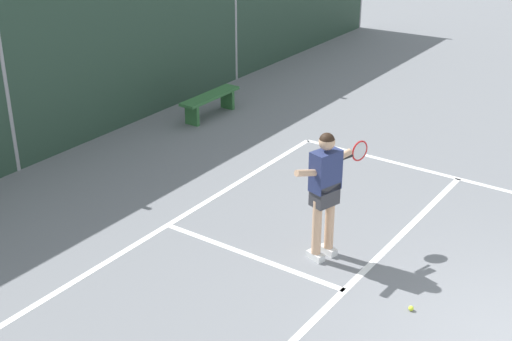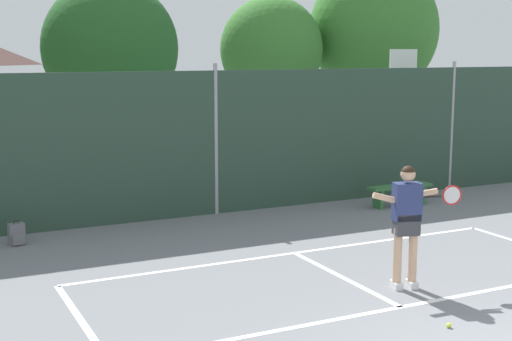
% 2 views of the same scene
% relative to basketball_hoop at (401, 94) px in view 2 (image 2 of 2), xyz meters
% --- Properties ---
extents(chainlink_fence, '(26.09, 0.09, 3.25)m').
position_rel_basketball_hoop_xyz_m(chainlink_fence, '(-6.52, -2.12, -0.76)').
color(chainlink_fence, '#284233').
rests_on(chainlink_fence, ground).
extents(basketball_hoop, '(0.90, 0.67, 3.55)m').
position_rel_basketball_hoop_xyz_m(basketball_hoop, '(0.00, 0.00, 0.00)').
color(basketball_hoop, '#284CB2').
rests_on(basketball_hoop, ground).
extents(treeline_backdrop, '(25.59, 4.60, 6.86)m').
position_rel_basketball_hoop_xyz_m(treeline_backdrop, '(-7.19, 7.04, 1.57)').
color(treeline_backdrop, brown).
rests_on(treeline_backdrop, ground).
extents(tennis_player, '(1.42, 0.37, 1.85)m').
position_rel_basketball_hoop_xyz_m(tennis_player, '(-5.94, -7.98, -1.20)').
color(tennis_player, silver).
rests_on(tennis_player, ground).
extents(tennis_ball, '(0.07, 0.07, 0.07)m').
position_rel_basketball_hoop_xyz_m(tennis_ball, '(-6.44, -9.53, -2.28)').
color(tennis_ball, '#CCE033').
rests_on(tennis_ball, ground).
extents(backpack_grey, '(0.30, 0.27, 0.46)m').
position_rel_basketball_hoop_xyz_m(backpack_grey, '(-10.82, -2.91, -2.12)').
color(backpack_grey, slate).
rests_on(backpack_grey, ground).
extents(courtside_bench, '(1.60, 0.36, 0.48)m').
position_rel_basketball_hoop_xyz_m(courtside_bench, '(-2.44, -3.23, -1.95)').
color(courtside_bench, '#336B38').
rests_on(courtside_bench, ground).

